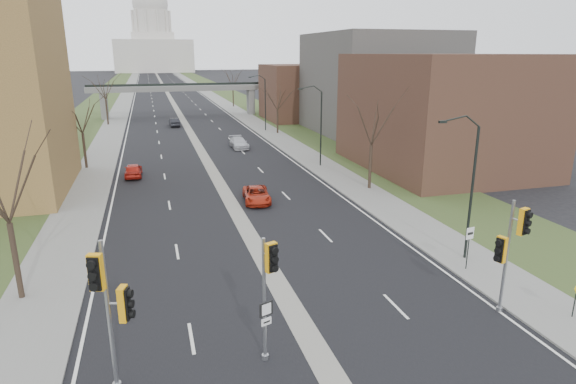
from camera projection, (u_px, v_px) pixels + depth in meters
name	position (u px, v px, depth m)	size (l,w,h in m)	color
ground	(313.00, 346.00, 20.67)	(700.00, 700.00, 0.00)	black
road_surface	(166.00, 91.00, 159.10)	(20.00, 600.00, 0.01)	black
median_strip	(166.00, 91.00, 159.10)	(1.20, 600.00, 0.02)	gray
sidewalk_right	(203.00, 90.00, 162.27)	(4.00, 600.00, 0.12)	gray
sidewalk_left	(128.00, 91.00, 155.89)	(4.00, 600.00, 0.12)	gray
grass_verge_right	(220.00, 89.00, 163.87)	(8.00, 600.00, 0.10)	#354720
grass_verge_left	(109.00, 92.00, 154.30)	(8.00, 600.00, 0.10)	#354720
commercial_block_near	(442.00, 112.00, 51.21)	(16.00, 20.00, 12.00)	#523526
commercial_block_mid	(376.00, 84.00, 74.01)	(18.00, 22.00, 15.00)	#514E4A
commercial_block_far	(303.00, 92.00, 89.72)	(14.00, 14.00, 10.00)	#523526
pedestrian_bridge	(180.00, 92.00, 93.15)	(34.00, 3.00, 6.45)	slate
capitol	(153.00, 42.00, 310.80)	(48.00, 42.00, 55.75)	silver
streetlight_near	(465.00, 148.00, 27.19)	(2.61, 0.20, 8.70)	black
streetlight_mid	(314.00, 103.00, 51.18)	(2.61, 0.20, 8.70)	black
streetlight_far	(260.00, 87.00, 75.18)	(2.61, 0.20, 8.70)	black
tree_left_a	(1.00, 173.00, 22.75)	(7.20, 7.20, 9.40)	#382B21
tree_left_b	(80.00, 111.00, 50.55)	(6.75, 6.75, 8.81)	#382B21
tree_left_c	(104.00, 84.00, 81.70)	(7.65, 7.65, 9.99)	#382B21
tree_right_a	(373.00, 117.00, 42.58)	(7.20, 7.20, 9.40)	#382B21
tree_right_b	(277.00, 96.00, 73.26)	(6.30, 6.30, 8.22)	#382B21
tree_right_c	(233.00, 76.00, 109.83)	(7.65, 7.65, 9.99)	#382B21
signal_pole_left	(110.00, 298.00, 16.78)	(1.32, 1.00, 5.95)	gray
signal_pole_median	(268.00, 280.00, 18.52)	(0.75, 0.89, 5.33)	gray
signal_pole_right	(510.00, 243.00, 22.14)	(1.26, 0.95, 5.67)	gray
speed_limit_sign	(469.00, 241.00, 27.28)	(0.55, 0.12, 2.54)	black
warning_sign	(576.00, 293.00, 22.39)	(0.71, 0.31, 1.93)	black
car_left_near	(133.00, 170.00, 48.62)	(1.65, 4.11, 1.40)	#B52014
car_left_far	(174.00, 122.00, 82.01)	(1.51, 4.33, 1.43)	black
car_right_near	(257.00, 195.00, 40.44)	(2.10, 4.56, 1.27)	#A82611
car_right_mid	(239.00, 143.00, 63.25)	(1.99, 4.88, 1.42)	#B3B5BC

